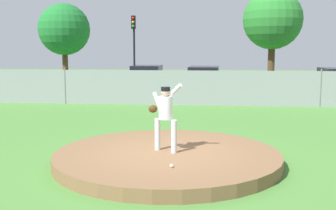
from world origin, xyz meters
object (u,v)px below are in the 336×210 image
object	(u,v)px
baseball	(172,166)
parked_car_burgundy	(204,82)
pitcher_youth	(165,112)
parked_car_teal	(147,80)
traffic_cone_orange	(168,94)
traffic_light_near	(134,39)

from	to	relation	value
baseball	parked_car_burgundy	xyz separation A→B (m)	(0.45, 15.39, 0.49)
pitcher_youth	parked_car_burgundy	distance (m)	14.11
parked_car_teal	pitcher_youth	bearing A→B (deg)	-79.74
traffic_cone_orange	traffic_light_near	world-z (taller)	traffic_light_near
parked_car_burgundy	traffic_light_near	size ratio (longest dim) A/B	0.96
parked_car_teal	parked_car_burgundy	size ratio (longest dim) A/B	0.85
traffic_light_near	baseball	bearing A→B (deg)	-77.52
baseball	parked_car_teal	bearing A→B (deg)	100.37
parked_car_burgundy	traffic_cone_orange	distance (m)	2.71
pitcher_youth	traffic_light_near	size ratio (longest dim) A/B	0.32
parked_car_teal	traffic_cone_orange	size ratio (longest dim) A/B	7.31
pitcher_youth	traffic_light_near	distance (m)	19.58
baseball	parked_car_burgundy	distance (m)	15.41
pitcher_youth	traffic_cone_orange	distance (m)	12.32
baseball	traffic_light_near	distance (m)	21.02
traffic_cone_orange	parked_car_burgundy	bearing A→B (deg)	44.35
parked_car_burgundy	parked_car_teal	bearing A→B (deg)	166.06
baseball	parked_car_teal	xyz separation A→B (m)	(-2.97, 16.24, 0.49)
baseball	traffic_cone_orange	xyz separation A→B (m)	(-1.45, 13.53, -0.05)
pitcher_youth	traffic_light_near	world-z (taller)	traffic_light_near
parked_car_teal	traffic_light_near	bearing A→B (deg)	110.56
baseball	parked_car_burgundy	size ratio (longest dim) A/B	0.02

